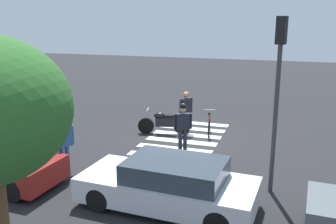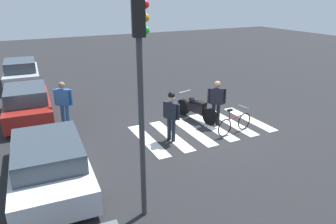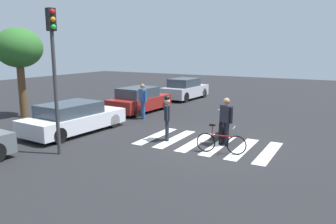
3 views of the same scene
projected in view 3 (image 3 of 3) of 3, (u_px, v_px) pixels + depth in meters
name	position (u px, v px, depth m)	size (l,w,h in m)	color
ground_plane	(207.00, 144.00, 12.32)	(60.00, 60.00, 0.00)	#232326
police_motorcycle	(224.00, 127.00, 12.89)	(2.14, 0.81, 1.05)	black
leaning_bicycle	(221.00, 143.00, 11.13)	(0.47, 1.68, 0.99)	black
officer_on_foot	(226.00, 118.00, 11.90)	(0.44, 0.60, 1.76)	black
officer_by_motorcycle	(167.00, 115.00, 12.53)	(0.60, 0.40, 1.78)	#1E232D
pedestrian_bystander	(143.00, 99.00, 16.49)	(0.44, 0.62, 1.78)	#2D5999
crosswalk_stripes	(207.00, 144.00, 12.32)	(2.84, 4.95, 0.01)	silver
car_white_van	(73.00, 118.00, 13.88)	(4.55, 2.14, 1.28)	black
car_maroon_wagon	(139.00, 100.00, 18.39)	(3.99, 1.94, 1.39)	black
car_silver_sedan	(185.00, 89.00, 23.08)	(4.01, 1.95, 1.46)	black
traffic_light_pole	(54.00, 60.00, 10.51)	(0.29, 0.35, 4.74)	#38383D
street_tree_mid	(19.00, 49.00, 16.47)	(2.33, 2.33, 4.54)	brown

